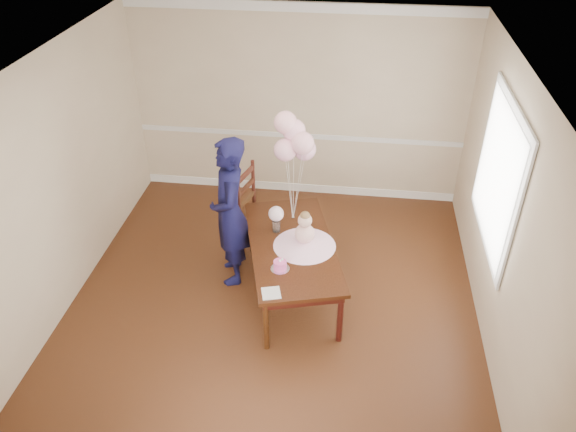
{
  "coord_description": "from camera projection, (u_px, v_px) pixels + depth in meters",
  "views": [
    {
      "loc": [
        0.76,
        -4.58,
        4.34
      ],
      "look_at": [
        0.14,
        0.26,
        1.05
      ],
      "focal_mm": 35.0,
      "sensor_mm": 36.0,
      "label": 1
    }
  ],
  "objects": [
    {
      "name": "wall_back",
      "position": [
        298.0,
        105.0,
        7.57
      ],
      "size": [
        4.5,
        0.02,
        2.7
      ],
      "primitive_type": "cube",
      "color": "tan",
      "rests_on": "floor"
    },
    {
      "name": "wall_right",
      "position": [
        506.0,
        221.0,
        5.28
      ],
      "size": [
        0.02,
        5.0,
        2.7
      ],
      "primitive_type": "cube",
      "color": "tan",
      "rests_on": "floor"
    },
    {
      "name": "chair_leg_fr",
      "position": [
        272.0,
        247.0,
        6.79
      ],
      "size": [
        0.05,
        0.05,
        0.48
      ],
      "primitive_type": "cylinder",
      "rotation": [
        0.0,
        0.0,
        -0.27
      ],
      "color": "#3B1310",
      "rests_on": "floor"
    },
    {
      "name": "cake_flower_a",
      "position": [
        280.0,
        261.0,
        5.69
      ],
      "size": [
        0.03,
        0.03,
        0.03
      ],
      "primitive_type": "sphere",
      "color": "white",
      "rests_on": "birthday_cake"
    },
    {
      "name": "balloon_ribbon_a",
      "position": [
        289.0,
        190.0,
        6.3
      ],
      "size": [
        0.08,
        0.03,
        0.75
      ],
      "primitive_type": "cylinder",
      "rotation": [
        0.0,
        -0.1,
        0.27
      ],
      "color": "white",
      "rests_on": "balloon_weight"
    },
    {
      "name": "baby_torso",
      "position": [
        305.0,
        233.0,
        6.0
      ],
      "size": [
        0.22,
        0.22,
        0.22
      ],
      "primitive_type": "sphere",
      "color": "pink",
      "rests_on": "baby_skirt"
    },
    {
      "name": "baseboard_trim",
      "position": [
        297.0,
        187.0,
        8.29
      ],
      "size": [
        4.5,
        0.02,
        0.12
      ],
      "primitive_type": "cube",
      "color": "white",
      "rests_on": "floor"
    },
    {
      "name": "balloon_e",
      "position": [
        305.0,
        149.0,
        6.12
      ],
      "size": [
        0.25,
        0.25,
        0.25
      ],
      "primitive_type": "sphere",
      "color": "#E8A4C4",
      "rests_on": "balloon_ribbon_e"
    },
    {
      "name": "baby_head",
      "position": [
        305.0,
        220.0,
        5.9
      ],
      "size": [
        0.15,
        0.15,
        0.15
      ],
      "primitive_type": "sphere",
      "color": "beige",
      "rests_on": "baby_torso"
    },
    {
      "name": "table_leg_fr",
      "position": [
        340.0,
        318.0,
        5.67
      ],
      "size": [
        0.08,
        0.08,
        0.63
      ],
      "primitive_type": "cylinder",
      "rotation": [
        0.0,
        0.0,
        0.27
      ],
      "color": "black",
      "rests_on": "floor"
    },
    {
      "name": "chair_leg_bl",
      "position": [
        256.0,
        222.0,
        7.22
      ],
      "size": [
        0.05,
        0.05,
        0.48
      ],
      "primitive_type": "cylinder",
      "rotation": [
        0.0,
        0.0,
        -0.27
      ],
      "color": "#391A0F",
      "rests_on": "floor"
    },
    {
      "name": "woman",
      "position": [
        230.0,
        212.0,
        6.22
      ],
      "size": [
        0.59,
        0.74,
        1.79
      ],
      "primitive_type": "imported",
      "rotation": [
        0.0,
        0.0,
        -1.31
      ],
      "color": "black",
      "rests_on": "floor"
    },
    {
      "name": "balloon_ribbon_c",
      "position": [
        293.0,
        181.0,
        6.29
      ],
      "size": [
        0.01,
        0.09,
        0.93
      ],
      "primitive_type": "cylinder",
      "rotation": [
        -0.09,
        0.02,
        0.27
      ],
      "color": "white",
      "rests_on": "balloon_weight"
    },
    {
      "name": "wall_left",
      "position": [
        54.0,
        189.0,
        5.75
      ],
      "size": [
        0.02,
        5.0,
        2.7
      ],
      "primitive_type": "cube",
      "color": "tan",
      "rests_on": "floor"
    },
    {
      "name": "chair_slat_low",
      "position": [
        247.0,
        200.0,
        6.82
      ],
      "size": [
        0.15,
        0.44,
        0.06
      ],
      "primitive_type": "cube",
      "rotation": [
        0.0,
        0.0,
        -0.27
      ],
      "color": "#3B2110",
      "rests_on": "dining_chair_seat"
    },
    {
      "name": "balloon_ribbon_e",
      "position": [
        299.0,
        190.0,
        6.36
      ],
      "size": [
        0.11,
        0.1,
        0.7
      ],
      "primitive_type": "cylinder",
      "rotation": [
        -0.09,
        0.17,
        0.27
      ],
      "color": "silver",
      "rests_on": "balloon_weight"
    },
    {
      "name": "balloon_c",
      "position": [
        294.0,
        130.0,
        6.0
      ],
      "size": [
        0.25,
        0.25,
        0.25
      ],
      "primitive_type": "sphere",
      "color": "#FFB4CF",
      "rests_on": "balloon_ribbon_c"
    },
    {
      "name": "balloon_b",
      "position": [
        303.0,
        143.0,
        5.94
      ],
      "size": [
        0.25,
        0.25,
        0.25
      ],
      "primitive_type": "sphere",
      "color": "#F1ABBD",
      "rests_on": "balloon_ribbon_b"
    },
    {
      "name": "balloon_d",
      "position": [
        285.0,
        123.0,
        5.95
      ],
      "size": [
        0.25,
        0.25,
        0.25
      ],
      "primitive_type": "sphere",
      "color": "#FFB4C2",
      "rests_on": "balloon_ribbon_d"
    },
    {
      "name": "table_leg_bl",
      "position": [
        252.0,
        230.0,
        6.94
      ],
      "size": [
        0.08,
        0.08,
        0.63
      ],
      "primitive_type": "cylinder",
      "rotation": [
        0.0,
        0.0,
        0.27
      ],
      "color": "black",
      "rests_on": "floor"
    },
    {
      "name": "table_leg_fl",
      "position": [
        266.0,
        325.0,
        5.59
      ],
      "size": [
        0.08,
        0.08,
        0.63
      ],
      "primitive_type": "cylinder",
      "rotation": [
        0.0,
        0.0,
        0.27
      ],
      "color": "black",
      "rests_on": "floor"
    },
    {
      "name": "cake_flower_b",
      "position": [
        282.0,
        259.0,
        5.71
      ],
      "size": [
        0.03,
        0.03,
        0.03
      ],
      "primitive_type": "sphere",
      "color": "white",
      "rests_on": "birthday_cake"
    },
    {
      "name": "baby_skirt",
      "position": [
        305.0,
        242.0,
        6.06
      ],
      "size": [
        0.84,
        0.84,
        0.09
      ],
      "primitive_type": "cone",
      "rotation": [
        0.0,
        0.0,
        0.27
      ],
      "color": "#FCBADE",
      "rests_on": "dining_table_top"
    },
    {
      "name": "balloon_ribbon_d",
      "position": [
        289.0,
        178.0,
        6.27
      ],
      "size": [
        0.1,
        0.07,
        1.02
      ],
      "primitive_type": "cylinder",
      "rotation": [
        -0.09,
        -0.07,
        0.27
      ],
      "color": "white",
      "rests_on": "balloon_weight"
    },
    {
      "name": "balloon_a",
      "position": [
        285.0,
        150.0,
        6.01
      ],
      "size": [
        0.25,
        0.25,
        0.25
      ],
      "primitive_type": "sphere",
      "color": "#EEA9BE",
      "rests_on": "balloon_ribbon_a"
    },
    {
      "name": "floor",
      "position": [
        272.0,
        306.0,
        6.27
      ],
      "size": [
        4.5,
        5.0,
        0.0
      ],
      "primitive_type": "cube",
      "color": "#351A0D",
      "rests_on": "ground"
    },
    {
      "name": "rose_vase_near",
      "position": [
        276.0,
        226.0,
        6.27
      ],
      "size": [
        0.11,
        0.11,
        0.14
      ],
      "primitive_type": "cylinder",
      "rotation": [
        0.0,
        0.0,
        0.27
      ],
      "color": "white",
      "rests_on": "dining_table_top"
    },
    {
      "name": "dining_chair_seat",
      "position": [
        264.0,
        217.0,
        6.86
      ],
      "size": [
        0.6,
        0.6,
        0.06
      ],
      "primitive_type": "cube",
      "rotation": [
        0.0,
        0.0,
        -0.27
      ],
      "color": "#3D2110",
      "rests_on": "chair_leg_fl"
    },
    {
      "name": "table_leg_br",
      "position": [
        312.0,
        225.0,
        7.03
      ],
      "size": [
        0.08,
        0.08,
        0.63
      ],
      "primitive_type": "cylinder",
      "rotation": [
        0.0,
        0.0,
        0.27
      ],
      "color": "black",
      "rests_on": "floor"
    },
    {
      "name": "chair_back_post_l",
      "position": [
        239.0,
        199.0,
        6.59
      ],
      "size": [
        0.05,
        0.05,
        0.62
      ],
      "primitive_type": "cylinder",
      "rotation": [
        0.0,
        0.0,
        -0.27
      ],
      "color": "#33150E",
      "rests_on": "dining_chair_seat"
    },
    {
      "name": "table_apron",
      "position": [
        292.0,
        251.0,
        6.16
      ],
      "size": [
        1.23,
        1.86,
        0.09
      ],
      "primitive_type": "cube",
      "rotation": [
        0.0,
        0.0,
        0.27
      ],
      "color": "black",
      "rests_on": "table_leg_fl"
    },
    {
      "name": "cake_platter",
      "position": [
        280.0,
        269.0,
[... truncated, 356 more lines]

